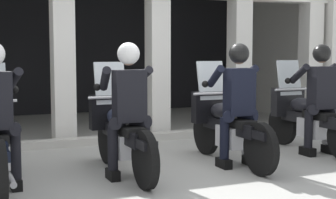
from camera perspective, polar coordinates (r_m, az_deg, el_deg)
name	(u,v)px	position (r m, az deg, el deg)	size (l,w,h in m)	color
ground_plane	(108,133)	(9.32, -6.79, -3.74)	(80.00, 80.00, 0.00)	#999993
station_building	(81,30)	(10.75, -9.83, 7.71)	(9.49, 4.47, 3.05)	black
kerb_strip	(122,139)	(8.30, -5.25, -4.44)	(8.99, 0.24, 0.12)	#B7B5AD
motorcycle_center_left	(121,132)	(6.17, -5.32, -3.71)	(0.62, 2.04, 1.35)	black
police_officer_center_left	(128,98)	(5.85, -4.50, 0.12)	(0.63, 0.61, 1.58)	black
motorcycle_center_right	(226,125)	(6.78, 6.63, -2.90)	(0.62, 2.04, 1.35)	black
police_officer_center_right	(238,94)	(6.49, 7.92, 0.61)	(0.63, 0.61, 1.58)	black
motorcycle_far_right	(307,118)	(7.77, 15.40, -2.00)	(0.62, 2.04, 1.35)	black
police_officer_far_right	(320,90)	(7.51, 16.84, 1.07)	(0.63, 0.61, 1.58)	black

